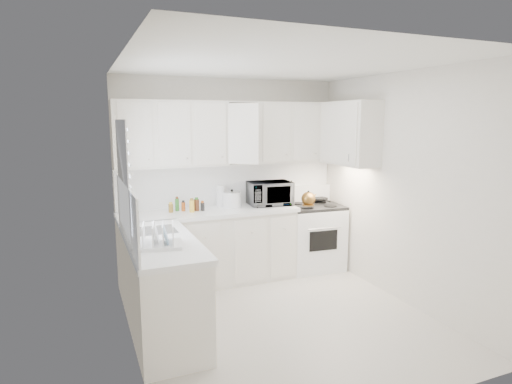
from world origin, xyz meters
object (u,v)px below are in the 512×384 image
stove (313,228)px  tea_kettle (308,198)px  microwave (270,191)px  rice_cooker (232,198)px  utensil_crock (290,193)px  dish_rack (157,234)px

stove → tea_kettle: (-0.18, -0.16, 0.47)m
stove → tea_kettle: bearing=-134.1°
tea_kettle → microwave: (-0.47, 0.21, 0.09)m
rice_cooker → microwave: bearing=-24.0°
stove → microwave: (-0.65, 0.05, 0.56)m
stove → utensil_crock: 0.70m
utensil_crock → rice_cooker: bearing=164.7°
stove → microwave: 0.86m
utensil_crock → dish_rack: size_ratio=0.80×
stove → rice_cooker: (-1.16, 0.10, 0.49)m
tea_kettle → utensil_crock: (-0.24, 0.06, 0.07)m
microwave → dish_rack: (-1.72, -1.36, -0.07)m
tea_kettle → dish_rack: size_ratio=0.54×
tea_kettle → dish_rack: bearing=-155.3°
tea_kettle → rice_cooker: bearing=162.0°
utensil_crock → dish_rack: (-1.94, -1.21, -0.05)m
tea_kettle → dish_rack: 2.47m
stove → dish_rack: size_ratio=2.68×
microwave → dish_rack: size_ratio=1.30×
tea_kettle → utensil_crock: size_ratio=0.68×
tea_kettle → dish_rack: dish_rack is taller
stove → rice_cooker: size_ratio=4.95×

